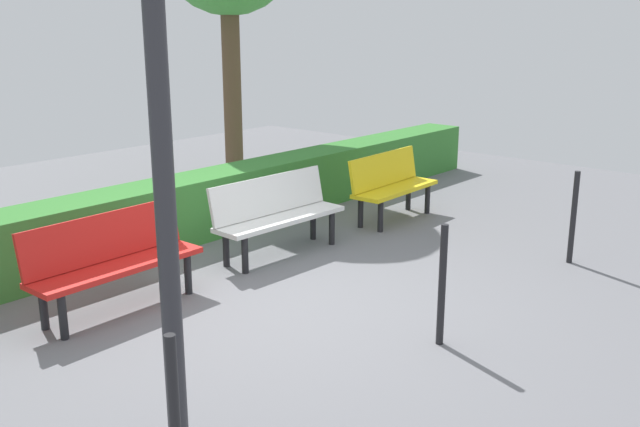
% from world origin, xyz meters
% --- Properties ---
extents(ground_plane, '(16.00, 16.00, 0.00)m').
position_xyz_m(ground_plane, '(0.00, 0.00, 0.00)').
color(ground_plane, slate).
extents(bench_yellow, '(1.42, 0.50, 0.86)m').
position_xyz_m(bench_yellow, '(-3.02, -0.89, 0.48)').
color(bench_yellow, yellow).
rests_on(bench_yellow, ground_plane).
extents(bench_white, '(1.64, 0.52, 0.86)m').
position_xyz_m(bench_white, '(-1.04, -1.02, 0.48)').
color(bench_white, white).
rests_on(bench_white, ground_plane).
extents(bench_red, '(1.61, 0.48, 0.86)m').
position_xyz_m(bench_red, '(1.03, -1.03, 0.48)').
color(bench_red, red).
rests_on(bench_red, ground_plane).
extents(hedge_row, '(11.07, 0.61, 0.74)m').
position_xyz_m(hedge_row, '(-0.91, -2.20, 0.37)').
color(hedge_row, '#387F33').
rests_on(hedge_row, ground_plane).
extents(railing_post_near, '(0.06, 0.06, 1.00)m').
position_xyz_m(railing_post_near, '(-2.88, 1.57, 0.50)').
color(railing_post_near, black).
rests_on(railing_post_near, ground_plane).
extents(railing_post_mid, '(0.06, 0.06, 1.00)m').
position_xyz_m(railing_post_mid, '(-0.26, 1.57, 0.50)').
color(railing_post_mid, black).
rests_on(railing_post_mid, ground_plane).
extents(railing_post_far, '(0.06, 0.06, 1.00)m').
position_xyz_m(railing_post_far, '(2.36, 1.57, 0.50)').
color(railing_post_far, black).
rests_on(railing_post_far, ground_plane).
extents(lamp_post, '(0.36, 0.36, 3.13)m').
position_xyz_m(lamp_post, '(2.05, 1.17, 2.23)').
color(lamp_post, '#2D2D33').
rests_on(lamp_post, ground_plane).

